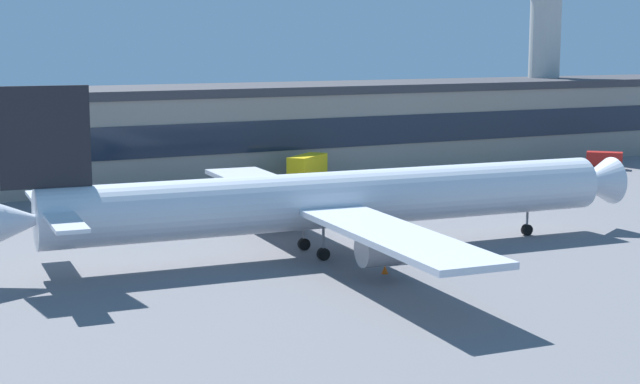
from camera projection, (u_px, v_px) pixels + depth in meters
name	position (u px, v px, depth m)	size (l,w,h in m)	color
ground_plane	(382.00, 250.00, 88.01)	(600.00, 600.00, 0.00)	slate
terminal_building	(186.00, 133.00, 132.80)	(188.06, 18.34, 12.81)	gray
airliner	(331.00, 200.00, 85.66)	(61.54, 53.10, 15.50)	silver
control_tower	(546.00, 21.00, 163.98)	(10.11, 10.11, 36.34)	#B7B7B2
pushback_tractor	(428.00, 176.00, 129.36)	(5.18, 3.40, 1.75)	white
crew_van	(604.00, 159.00, 144.13)	(5.20, 5.27, 2.55)	red
catering_truck	(308.00, 169.00, 126.45)	(7.28, 6.47, 4.15)	yellow
baggage_tug	(174.00, 192.00, 114.98)	(4.12, 3.48, 1.85)	gray
follow_me_car	(533.00, 169.00, 136.14)	(4.79, 3.46, 1.85)	yellow
traffic_cone_0	(385.00, 269.00, 78.76)	(0.57, 0.57, 0.71)	#F2590C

